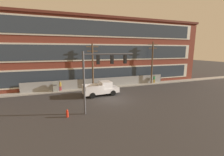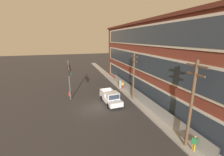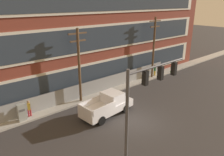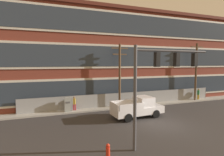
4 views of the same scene
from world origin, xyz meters
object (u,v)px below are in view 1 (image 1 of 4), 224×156
(traffic_signal_mast, at_px, (100,69))
(utility_pole_near_corner, at_px, (93,65))
(pedestrian_near_cabinet, at_px, (60,86))
(electrical_cabinet, at_px, (55,87))
(pickup_truck_white, at_px, (102,89))
(fire_hydrant, at_px, (67,113))
(pedestrian_by_fence, at_px, (154,79))
(utility_pole_midblock, at_px, (152,61))

(traffic_signal_mast, distance_m, utility_pole_near_corner, 9.79)
(pedestrian_near_cabinet, bearing_deg, electrical_cabinet, -158.99)
(pickup_truck_white, relative_size, pedestrian_near_cabinet, 3.14)
(utility_pole_near_corner, distance_m, fire_hydrant, 11.57)
(traffic_signal_mast, bearing_deg, pickup_truck_white, 73.60)
(fire_hydrant, bearing_deg, pedestrian_near_cabinet, 93.13)
(traffic_signal_mast, height_order, pedestrian_near_cabinet, traffic_signal_mast)
(electrical_cabinet, height_order, pedestrian_near_cabinet, electrical_cabinet)
(electrical_cabinet, relative_size, pedestrian_by_fence, 1.00)
(pedestrian_by_fence, bearing_deg, electrical_cabinet, -179.28)
(pedestrian_by_fence, bearing_deg, pickup_truck_white, -161.17)
(pickup_truck_white, bearing_deg, pedestrian_by_fence, 18.83)
(traffic_signal_mast, relative_size, utility_pole_midblock, 0.79)
(pedestrian_near_cabinet, relative_size, pedestrian_by_fence, 1.00)
(electrical_cabinet, bearing_deg, utility_pole_near_corner, 0.58)
(electrical_cabinet, bearing_deg, utility_pole_midblock, 0.29)
(pickup_truck_white, relative_size, utility_pole_near_corner, 0.70)
(traffic_signal_mast, relative_size, utility_pole_near_corner, 0.85)
(traffic_signal_mast, bearing_deg, electrical_cabinet, 116.26)
(pickup_truck_white, xyz_separation_m, electrical_cabinet, (-6.46, 3.80, -0.10))
(traffic_signal_mast, distance_m, pedestrian_by_fence, 17.14)
(traffic_signal_mast, height_order, pedestrian_by_fence, traffic_signal_mast)
(electrical_cabinet, relative_size, pedestrian_near_cabinet, 1.00)
(pedestrian_near_cabinet, xyz_separation_m, pedestrian_by_fence, (17.52, -0.06, 0.00))
(utility_pole_near_corner, height_order, pedestrian_by_fence, utility_pole_near_corner)
(utility_pole_near_corner, relative_size, pedestrian_near_cabinet, 4.48)
(electrical_cabinet, height_order, pedestrian_by_fence, electrical_cabinet)
(electrical_cabinet, distance_m, pedestrian_near_cabinet, 0.82)
(pedestrian_by_fence, distance_m, fire_hydrant, 19.72)
(pickup_truck_white, distance_m, utility_pole_near_corner, 5.03)
(fire_hydrant, bearing_deg, utility_pole_near_corner, 64.39)
(utility_pole_near_corner, distance_m, pedestrian_near_cabinet, 6.17)
(utility_pole_midblock, distance_m, fire_hydrant, 19.42)
(traffic_signal_mast, xyz_separation_m, utility_pole_midblock, (12.78, 9.71, -0.25))
(pickup_truck_white, bearing_deg, electrical_cabinet, 149.56)
(electrical_cabinet, bearing_deg, pedestrian_by_fence, 0.72)
(pickup_truck_white, bearing_deg, fire_hydrant, -130.68)
(utility_pole_midblock, bearing_deg, pedestrian_near_cabinet, 179.31)
(utility_pole_near_corner, distance_m, pedestrian_by_fence, 12.65)
(traffic_signal_mast, distance_m, fire_hydrant, 5.51)
(utility_pole_near_corner, bearing_deg, pedestrian_by_fence, 0.79)
(traffic_signal_mast, bearing_deg, pedestrian_by_fence, 36.07)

